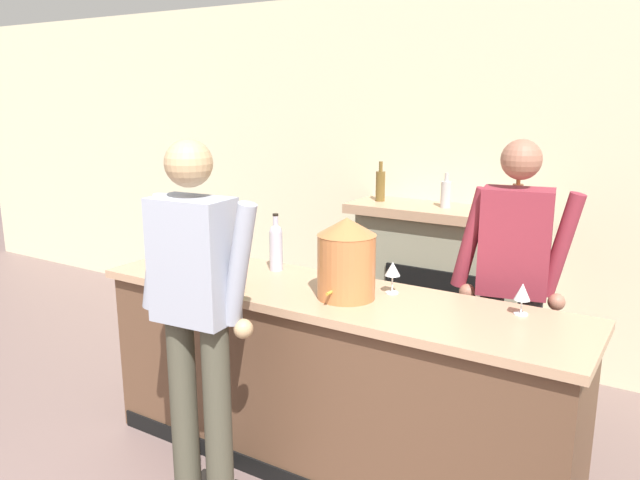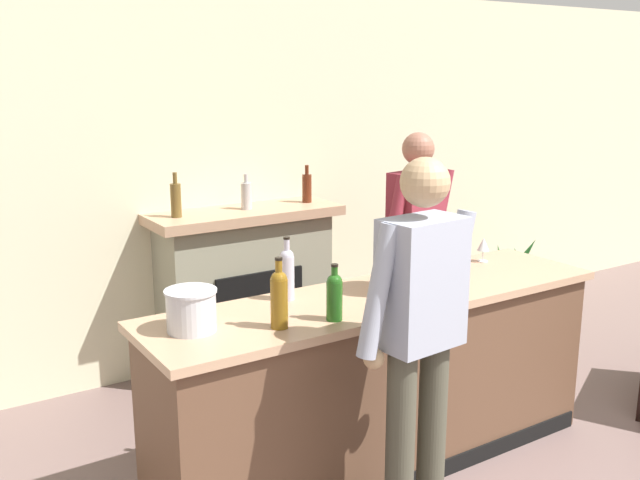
% 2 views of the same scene
% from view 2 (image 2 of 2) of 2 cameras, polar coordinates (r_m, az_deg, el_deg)
% --- Properties ---
extents(wall_back_panel, '(12.00, 0.07, 2.75)m').
position_cam_2_polar(wall_back_panel, '(5.29, -7.64, 4.82)').
color(wall_back_panel, beige).
rests_on(wall_back_panel, ground_plane).
extents(bar_counter, '(2.64, 0.68, 0.99)m').
position_cam_2_polar(bar_counter, '(3.99, 4.88, -11.11)').
color(bar_counter, brown).
rests_on(bar_counter, ground_plane).
extents(fireplace_stone, '(1.39, 0.52, 1.50)m').
position_cam_2_polar(fireplace_stone, '(5.24, -5.96, -3.83)').
color(fireplace_stone, gray).
rests_on(fireplace_stone, ground_plane).
extents(potted_plant_corner, '(0.41, 0.40, 0.77)m').
position_cam_2_polar(potted_plant_corner, '(6.46, 15.07, -3.60)').
color(potted_plant_corner, olive).
rests_on(potted_plant_corner, ground_plane).
extents(person_customer, '(0.66, 0.33, 1.81)m').
position_cam_2_polar(person_customer, '(3.15, 7.91, -8.04)').
color(person_customer, '#434133').
rests_on(person_customer, ground_plane).
extents(person_bartender, '(0.65, 0.36, 1.77)m').
position_cam_2_polar(person_bartender, '(4.76, 7.64, -0.95)').
color(person_bartender, '#37373C').
rests_on(person_bartender, ground_plane).
extents(copper_dispenser, '(0.30, 0.33, 0.41)m').
position_cam_2_polar(copper_dispenser, '(3.81, 6.79, -1.15)').
color(copper_dispenser, '#B56A3B').
rests_on(copper_dispenser, bar_counter).
extents(ice_bucket_steel, '(0.24, 0.24, 0.20)m').
position_cam_2_polar(ice_bucket_steel, '(3.30, -10.26, -5.54)').
color(ice_bucket_steel, silver).
rests_on(ice_bucket_steel, bar_counter).
extents(wine_bottle_cabernet_heavy, '(0.08, 0.08, 0.28)m').
position_cam_2_polar(wine_bottle_cabernet_heavy, '(3.38, 1.16, -4.40)').
color(wine_bottle_cabernet_heavy, '#205618').
rests_on(wine_bottle_cabernet_heavy, bar_counter).
extents(wine_bottle_riesling_slim, '(0.08, 0.08, 0.33)m').
position_cam_2_polar(wine_bottle_riesling_slim, '(3.67, -2.66, -2.57)').
color(wine_bottle_riesling_slim, '#B0ACC0').
rests_on(wine_bottle_riesling_slim, bar_counter).
extents(wine_bottle_rose_blush, '(0.08, 0.08, 0.34)m').
position_cam_2_polar(wine_bottle_rose_blush, '(3.27, -3.29, -4.54)').
color(wine_bottle_rose_blush, brown).
rests_on(wine_bottle_rose_blush, bar_counter).
extents(wine_glass_mid_counter, '(0.08, 0.08, 0.17)m').
position_cam_2_polar(wine_glass_mid_counter, '(4.07, 6.87, -1.42)').
color(wine_glass_mid_counter, silver).
rests_on(wine_glass_mid_counter, bar_counter).
extents(wine_glass_front_left, '(0.07, 0.07, 0.15)m').
position_cam_2_polar(wine_glass_front_left, '(4.53, 12.94, -0.40)').
color(wine_glass_front_left, silver).
rests_on(wine_glass_front_left, bar_counter).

